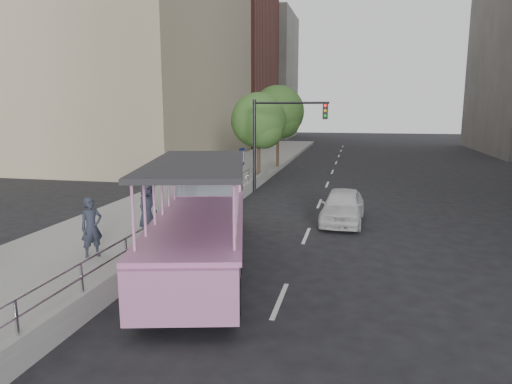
{
  "coord_description": "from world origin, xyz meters",
  "views": [
    {
      "loc": [
        2.72,
        -12.51,
        4.69
      ],
      "look_at": [
        -0.72,
        3.05,
        1.77
      ],
      "focal_mm": 32.0,
      "sensor_mm": 36.0,
      "label": 1
    }
  ],
  "objects_px": {
    "pedestrian_far": "(147,206)",
    "duck_boat": "(202,223)",
    "pedestrian_near": "(92,228)",
    "traffic_signal": "(275,131)",
    "street_tree_near": "(260,123)",
    "car": "(343,206)",
    "parking_sign": "(242,168)",
    "street_tree_far": "(279,114)"
  },
  "relations": [
    {
      "from": "car",
      "to": "parking_sign",
      "type": "relative_size",
      "value": 1.53
    },
    {
      "from": "duck_boat",
      "to": "traffic_signal",
      "type": "bearing_deg",
      "value": 89.42
    },
    {
      "from": "pedestrian_far",
      "to": "traffic_signal",
      "type": "height_order",
      "value": "traffic_signal"
    },
    {
      "from": "pedestrian_near",
      "to": "parking_sign",
      "type": "height_order",
      "value": "parking_sign"
    },
    {
      "from": "pedestrian_near",
      "to": "street_tree_far",
      "type": "height_order",
      "value": "street_tree_far"
    },
    {
      "from": "duck_boat",
      "to": "traffic_signal",
      "type": "relative_size",
      "value": 1.95
    },
    {
      "from": "pedestrian_near",
      "to": "street_tree_near",
      "type": "xyz_separation_m",
      "value": [
        1.59,
        16.67,
        2.61
      ]
    },
    {
      "from": "duck_boat",
      "to": "street_tree_far",
      "type": "distance_m",
      "value": 21.77
    },
    {
      "from": "car",
      "to": "pedestrian_far",
      "type": "relative_size",
      "value": 2.46
    },
    {
      "from": "traffic_signal",
      "to": "street_tree_far",
      "type": "bearing_deg",
      "value": 98.43
    },
    {
      "from": "car",
      "to": "pedestrian_far",
      "type": "distance_m",
      "value": 7.92
    },
    {
      "from": "pedestrian_far",
      "to": "street_tree_near",
      "type": "distance_m",
      "value": 13.55
    },
    {
      "from": "car",
      "to": "traffic_signal",
      "type": "height_order",
      "value": "traffic_signal"
    },
    {
      "from": "pedestrian_far",
      "to": "street_tree_far",
      "type": "xyz_separation_m",
      "value": [
        1.68,
        19.2,
        3.17
      ]
    },
    {
      "from": "parking_sign",
      "to": "street_tree_far",
      "type": "distance_m",
      "value": 12.21
    },
    {
      "from": "street_tree_far",
      "to": "street_tree_near",
      "type": "bearing_deg",
      "value": -91.91
    },
    {
      "from": "car",
      "to": "street_tree_far",
      "type": "xyz_separation_m",
      "value": [
        -5.34,
        15.55,
        3.6
      ]
    },
    {
      "from": "duck_boat",
      "to": "pedestrian_near",
      "type": "height_order",
      "value": "duck_boat"
    },
    {
      "from": "pedestrian_near",
      "to": "street_tree_near",
      "type": "distance_m",
      "value": 16.95
    },
    {
      "from": "traffic_signal",
      "to": "street_tree_near",
      "type": "xyz_separation_m",
      "value": [
        -1.6,
        3.43,
        0.32
      ]
    },
    {
      "from": "street_tree_near",
      "to": "car",
      "type": "bearing_deg",
      "value": -59.88
    },
    {
      "from": "traffic_signal",
      "to": "pedestrian_far",
      "type": "bearing_deg",
      "value": -107.5
    },
    {
      "from": "pedestrian_near",
      "to": "pedestrian_far",
      "type": "height_order",
      "value": "pedestrian_near"
    },
    {
      "from": "pedestrian_near",
      "to": "street_tree_near",
      "type": "height_order",
      "value": "street_tree_near"
    },
    {
      "from": "pedestrian_far",
      "to": "street_tree_near",
      "type": "relative_size",
      "value": 0.29
    },
    {
      "from": "street_tree_near",
      "to": "parking_sign",
      "type": "bearing_deg",
      "value": -87.06
    },
    {
      "from": "pedestrian_near",
      "to": "duck_boat",
      "type": "bearing_deg",
      "value": -34.75
    },
    {
      "from": "duck_boat",
      "to": "pedestrian_near",
      "type": "xyz_separation_m",
      "value": [
        -3.07,
        -1.16,
        -0.01
      ]
    },
    {
      "from": "traffic_signal",
      "to": "pedestrian_near",
      "type": "bearing_deg",
      "value": -103.54
    },
    {
      "from": "car",
      "to": "parking_sign",
      "type": "height_order",
      "value": "parking_sign"
    },
    {
      "from": "car",
      "to": "traffic_signal",
      "type": "relative_size",
      "value": 0.8
    },
    {
      "from": "pedestrian_far",
      "to": "duck_boat",
      "type": "bearing_deg",
      "value": -114.17
    },
    {
      "from": "pedestrian_near",
      "to": "parking_sign",
      "type": "distance_m",
      "value": 10.92
    },
    {
      "from": "traffic_signal",
      "to": "street_tree_far",
      "type": "distance_m",
      "value": 9.57
    },
    {
      "from": "parking_sign",
      "to": "traffic_signal",
      "type": "distance_m",
      "value": 3.33
    },
    {
      "from": "street_tree_near",
      "to": "street_tree_far",
      "type": "bearing_deg",
      "value": 88.09
    },
    {
      "from": "street_tree_far",
      "to": "traffic_signal",
      "type": "bearing_deg",
      "value": -81.57
    },
    {
      "from": "pedestrian_near",
      "to": "street_tree_far",
      "type": "xyz_separation_m",
      "value": [
        1.79,
        22.67,
        3.1
      ]
    },
    {
      "from": "duck_boat",
      "to": "pedestrian_far",
      "type": "xyz_separation_m",
      "value": [
        -2.96,
        2.32,
        -0.08
      ]
    },
    {
      "from": "car",
      "to": "traffic_signal",
      "type": "distance_m",
      "value": 7.8
    },
    {
      "from": "pedestrian_near",
      "to": "pedestrian_far",
      "type": "bearing_deg",
      "value": 32.75
    },
    {
      "from": "car",
      "to": "pedestrian_near",
      "type": "xyz_separation_m",
      "value": [
        -7.13,
        -7.12,
        0.5
      ]
    }
  ]
}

